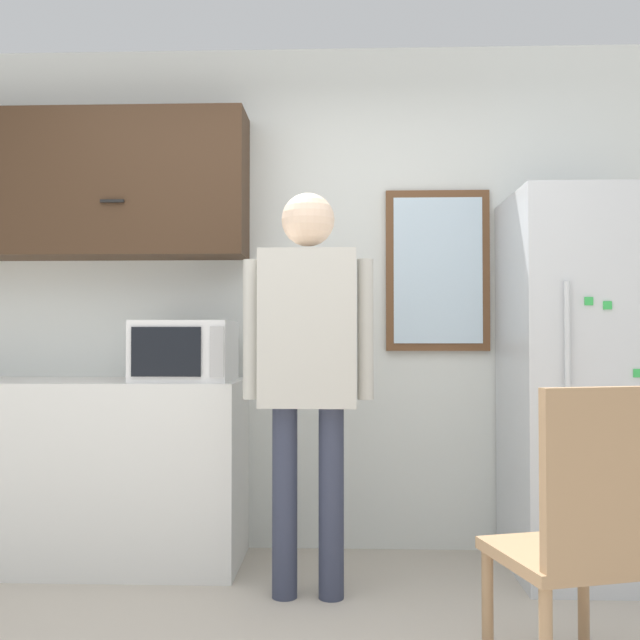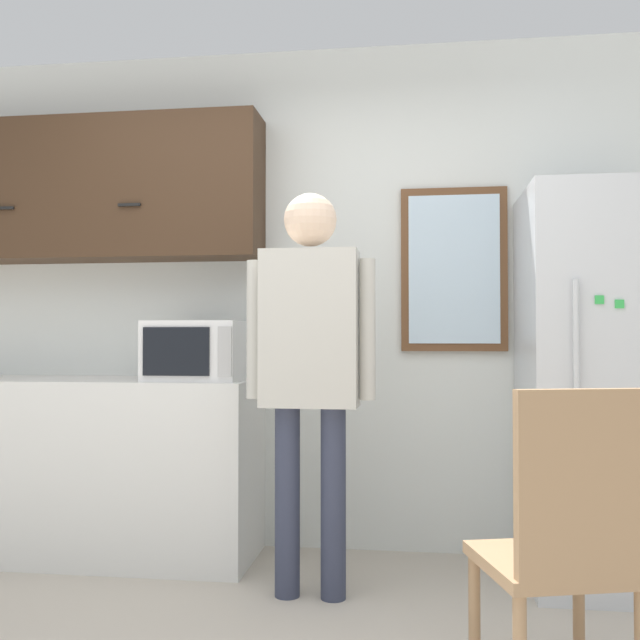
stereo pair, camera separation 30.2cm
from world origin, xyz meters
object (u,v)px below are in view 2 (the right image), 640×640
(person, at_px, (310,348))
(chair, at_px, (565,538))
(microwave, at_px, (198,351))
(refrigerator, at_px, (602,385))

(person, distance_m, chair, 1.35)
(microwave, xyz_separation_m, chair, (1.53, -1.21, -0.54))
(microwave, relative_size, refrigerator, 0.26)
(person, relative_size, refrigerator, 0.97)
(person, xyz_separation_m, refrigerator, (1.31, 0.36, -0.17))
(microwave, distance_m, refrigerator, 1.95)
(refrigerator, bearing_deg, chair, -108.82)
(refrigerator, bearing_deg, microwave, 179.58)
(person, bearing_deg, chair, -42.09)
(microwave, bearing_deg, person, -30.91)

